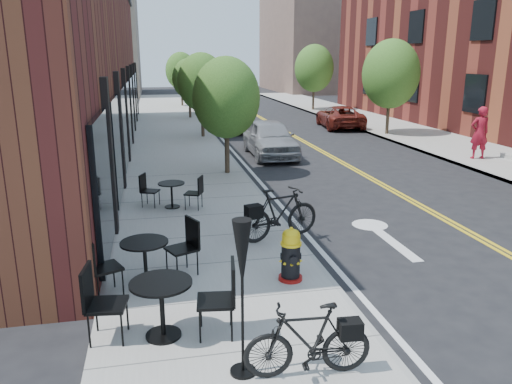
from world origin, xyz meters
TOP-DOWN VIEW (x-y plane):
  - ground at (0.00, 0.00)m, footprint 120.00×120.00m
  - sidewalk_near at (-2.00, 10.00)m, footprint 4.00×70.00m
  - sidewalk_far at (10.00, 10.00)m, footprint 4.00×70.00m
  - building_near at (-6.50, 14.00)m, footprint 5.00×28.00m
  - bg_building_left at (-8.00, 48.00)m, footprint 8.00×14.00m
  - bg_building_right at (16.00, 50.00)m, footprint 10.00×16.00m
  - tree_near_a at (-0.60, 9.00)m, footprint 2.20×2.20m
  - tree_near_b at (-0.60, 17.00)m, footprint 2.30×2.30m
  - tree_near_c at (-0.60, 25.00)m, footprint 2.10×2.10m
  - tree_near_d at (-0.60, 33.00)m, footprint 2.40×2.40m
  - tree_far_b at (8.60, 16.00)m, footprint 2.80×2.80m
  - tree_far_c at (8.60, 28.00)m, footprint 2.80×2.80m
  - fire_hydrant at (-0.76, 0.51)m, footprint 0.48×0.48m
  - bicycle_left at (-1.29, -2.16)m, footprint 1.61×0.55m
  - bicycle_right at (-0.45, 2.53)m, footprint 1.94×1.03m
  - bistro_set_a at (-2.99, -0.91)m, footprint 2.03×0.96m
  - bistro_set_b at (-3.23, 0.84)m, footprint 1.90×1.21m
  - bistro_set_c at (-2.60, 5.31)m, footprint 1.61×0.97m
  - patio_umbrella at (-2.05, -1.95)m, footprint 0.32×0.32m
  - parked_car_a at (1.60, 12.09)m, footprint 1.77×4.32m
  - parked_car_b at (1.15, 19.30)m, footprint 1.50×4.12m
  - parked_car_c at (0.80, 27.83)m, footprint 1.86×4.44m
  - parked_car_far at (7.34, 19.34)m, footprint 2.57×4.65m
  - pedestrian at (9.12, 9.41)m, footprint 0.77×0.55m

SIDE VIEW (x-z plane):
  - ground at x=0.00m, z-range 0.00..0.00m
  - sidewalk_near at x=-2.00m, z-range 0.00..0.12m
  - sidewalk_far at x=10.00m, z-range 0.00..0.12m
  - bistro_set_c at x=-2.60m, z-range 0.12..0.98m
  - fire_hydrant at x=-0.76m, z-range 0.09..1.06m
  - bicycle_left at x=-1.29m, z-range 0.12..1.07m
  - parked_car_far at x=7.34m, z-range 0.00..1.23m
  - bistro_set_b at x=-3.23m, z-range 0.12..1.14m
  - parked_car_c at x=0.80m, z-range 0.00..1.28m
  - bistro_set_a at x=-2.99m, z-range 0.12..1.20m
  - parked_car_b at x=1.15m, z-range 0.00..1.35m
  - bicycle_right at x=-0.45m, z-range 0.12..1.24m
  - parked_car_a at x=1.60m, z-range 0.00..1.47m
  - pedestrian at x=9.12m, z-range 0.12..2.10m
  - patio_umbrella at x=-2.05m, z-range 0.55..2.55m
  - tree_near_c at x=-0.60m, z-range 0.69..4.37m
  - tree_near_a at x=-0.60m, z-range 0.70..4.51m
  - tree_near_b at x=-0.60m, z-range 0.72..4.70m
  - tree_near_d at x=-0.60m, z-range 0.73..4.85m
  - tree_far_b at x=8.60m, z-range 0.75..5.37m
  - tree_far_c at x=8.60m, z-range 0.75..5.37m
  - building_near at x=-6.50m, z-range 0.00..7.00m
  - bg_building_left at x=-8.00m, z-range 0.00..10.00m
  - bg_building_right at x=16.00m, z-range 0.00..12.00m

